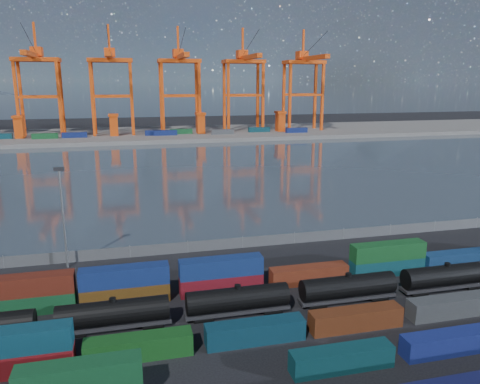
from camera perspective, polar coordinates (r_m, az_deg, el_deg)
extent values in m
plane|color=black|center=(61.48, 6.95, -15.56)|extent=(700.00, 700.00, 0.00)
plane|color=#2F3A45|center=(159.13, -6.47, 2.60)|extent=(700.00, 700.00, 0.00)
cube|color=#514F4C|center=(262.41, -9.51, 6.97)|extent=(700.00, 70.00, 2.00)
cone|color=#1E2630|center=(1675.81, -21.27, 20.48)|extent=(1100.00, 1100.00, 520.00)
cone|color=#1E2630|center=(1676.66, -6.60, 20.21)|extent=(1040.00, 1040.00, 460.00)
cone|color=#1E2630|center=(1769.90, 7.10, 18.54)|extent=(960.00, 960.00, 380.00)
cone|color=#1E2630|center=(1917.71, 17.31, 16.45)|extent=(840.00, 840.00, 300.00)
cube|color=#124423|center=(47.93, -18.98, -20.32)|extent=(11.20, 2.28, 2.43)
cube|color=#0A3338|center=(53.26, 12.29, -19.24)|extent=(11.20, 2.28, 2.43)
cube|color=navy|center=(59.56, 24.10, -16.42)|extent=(11.20, 2.28, 2.43)
cube|color=maroon|center=(56.48, -25.72, -18.26)|extent=(11.70, 2.38, 2.54)
cube|color=#0D3748|center=(55.25, -26.00, -16.00)|extent=(11.70, 2.38, 2.54)
cube|color=#124516|center=(55.11, -12.22, -17.96)|extent=(11.70, 2.38, 2.54)
cube|color=#0B2D3E|center=(56.72, 1.86, -16.66)|extent=(11.70, 2.38, 2.54)
cube|color=#502410|center=(61.04, 13.92, -14.76)|extent=(11.70, 2.38, 2.54)
cube|color=#36393A|center=(67.92, 24.29, -12.59)|extent=(11.70, 2.38, 2.54)
cube|color=#114222|center=(68.70, -24.41, -12.28)|extent=(11.95, 2.43, 2.59)
cube|color=#531B10|center=(67.67, -24.62, -10.29)|extent=(11.95, 2.43, 2.59)
cube|color=#503210|center=(67.36, -13.77, -11.92)|extent=(11.95, 2.43, 2.59)
cube|color=navy|center=(66.31, -13.89, -9.90)|extent=(11.95, 2.43, 2.59)
cube|color=maroon|center=(68.46, -2.29, -11.10)|extent=(11.95, 2.43, 2.59)
cube|color=navy|center=(67.42, -2.31, -9.09)|extent=(11.95, 2.43, 2.59)
cube|color=maroon|center=(72.08, 8.39, -9.93)|extent=(11.95, 2.43, 2.59)
cube|color=#0E3E49|center=(77.71, 17.46, -8.66)|extent=(11.95, 2.43, 2.59)
cube|color=#144D20|center=(76.80, 17.60, -6.87)|extent=(11.95, 2.43, 2.59)
cube|color=navy|center=(84.77, 24.91, -7.45)|extent=(11.95, 2.43, 2.59)
cube|color=black|center=(62.79, -25.44, -15.89)|extent=(2.56, 1.84, 0.61)
cylinder|color=black|center=(60.43, -15.18, -13.98)|extent=(13.29, 2.96, 2.96)
cylinder|color=black|center=(59.71, -15.28, -12.59)|extent=(0.82, 0.82, 0.51)
cube|color=black|center=(61.19, -15.08, -15.34)|extent=(13.80, 2.04, 0.41)
cube|color=black|center=(61.75, -19.49, -15.83)|extent=(2.56, 1.84, 0.61)
cube|color=black|center=(61.37, -10.61, -15.44)|extent=(2.56, 1.84, 0.61)
cylinder|color=black|center=(61.75, -0.29, -12.86)|extent=(13.29, 2.96, 2.96)
cylinder|color=black|center=(61.04, -0.29, -11.48)|extent=(0.82, 0.82, 0.51)
cube|color=black|center=(62.49, -0.29, -14.20)|extent=(13.80, 2.04, 0.41)
cube|color=black|center=(61.90, -4.58, -14.97)|extent=(2.56, 1.84, 0.61)
cube|color=black|center=(63.79, 3.86, -14.04)|extent=(2.56, 1.84, 0.61)
cylinder|color=black|center=(66.74, 13.01, -11.13)|extent=(13.29, 2.96, 2.96)
cylinder|color=black|center=(66.09, 13.09, -9.84)|extent=(0.82, 0.82, 0.51)
cube|color=black|center=(67.43, 12.94, -12.39)|extent=(13.80, 2.04, 0.41)
cube|color=black|center=(65.80, 9.24, -13.29)|extent=(2.56, 1.84, 0.61)
cube|color=black|center=(69.66, 16.38, -12.11)|extent=(2.56, 1.84, 0.61)
cylinder|color=black|center=(74.67, 23.85, -9.26)|extent=(13.29, 2.96, 2.96)
cylinder|color=black|center=(74.09, 23.97, -8.09)|extent=(0.82, 0.82, 0.51)
cube|color=black|center=(75.29, 23.73, -10.42)|extent=(13.80, 2.04, 0.41)
cube|color=black|center=(72.86, 20.76, -11.29)|extent=(2.56, 1.84, 0.61)
cube|color=black|center=(78.21, 26.42, -10.13)|extent=(2.56, 1.84, 0.61)
cube|color=#595B5E|center=(85.50, 0.32, -6.18)|extent=(160.00, 0.06, 2.00)
cylinder|color=slate|center=(85.60, -26.88, -7.60)|extent=(0.12, 0.12, 2.20)
cylinder|color=slate|center=(83.80, -20.17, -7.39)|extent=(0.12, 0.12, 2.20)
cylinder|color=slate|center=(83.17, -13.27, -7.06)|extent=(0.12, 0.12, 2.20)
cylinder|color=slate|center=(83.73, -6.37, -6.63)|extent=(0.12, 0.12, 2.20)
cylinder|color=slate|center=(85.47, 0.32, -6.12)|extent=(0.12, 0.12, 2.20)
cylinder|color=slate|center=(88.31, 6.66, -5.56)|extent=(0.12, 0.12, 2.20)
cylinder|color=slate|center=(92.16, 12.52, -4.98)|extent=(0.12, 0.12, 2.20)
cylinder|color=slate|center=(96.89, 17.85, -4.41)|extent=(0.12, 0.12, 2.20)
cylinder|color=slate|center=(102.38, 22.64, -3.86)|extent=(0.12, 0.12, 2.20)
cylinder|color=slate|center=(108.52, 26.91, -3.34)|extent=(0.12, 0.12, 2.20)
cylinder|color=slate|center=(79.79, -20.71, -3.24)|extent=(0.36, 0.36, 16.00)
cube|color=black|center=(77.94, -21.21, 2.62)|extent=(1.60, 0.40, 0.60)
cube|color=#E1470F|center=(254.94, -25.53, 9.94)|extent=(1.41, 1.41, 39.70)
cube|color=#E1470F|center=(265.32, -25.09, 10.07)|extent=(1.41, 1.41, 39.70)
cube|color=#E1470F|center=(251.86, -21.15, 10.31)|extent=(1.41, 1.41, 39.70)
cube|color=#E1470F|center=(262.36, -20.87, 10.42)|extent=(1.41, 1.41, 39.70)
cube|color=#E1470F|center=(253.15, -23.40, 10.58)|extent=(19.41, 1.24, 1.24)
cube|color=#E1470F|center=(263.60, -23.03, 10.68)|extent=(19.41, 1.24, 1.24)
cube|color=#E1470F|center=(258.45, -23.59, 14.58)|extent=(22.06, 12.35, 1.94)
cube|color=#E1470F|center=(248.08, -24.03, 15.04)|extent=(2.65, 42.35, 2.21)
cube|color=#E1470F|center=(262.11, -23.54, 15.42)|extent=(5.29, 7.06, 4.41)
cube|color=#E1470F|center=(260.81, -23.75, 16.88)|extent=(1.06, 1.06, 14.12)
cylinder|color=black|center=(246.37, -24.25, 16.48)|extent=(0.21, 36.31, 11.98)
cube|color=#E1470F|center=(250.44, -17.55, 10.57)|extent=(1.41, 1.41, 39.70)
cube|color=#E1470F|center=(261.00, -17.42, 10.67)|extent=(1.41, 1.41, 39.70)
cube|color=#E1470F|center=(250.03, -13.04, 10.84)|extent=(1.41, 1.41, 39.70)
cube|color=#E1470F|center=(260.61, -13.09, 10.93)|extent=(1.41, 1.41, 39.70)
cube|color=#E1470F|center=(249.98, -15.33, 11.17)|extent=(19.41, 1.24, 1.24)
cube|color=#E1470F|center=(260.56, -15.28, 11.24)|extent=(19.41, 1.24, 1.24)
cube|color=#E1470F|center=(255.34, -15.56, 15.21)|extent=(22.06, 12.35, 1.94)
cube|color=#E1470F|center=(244.84, -15.65, 15.71)|extent=(2.65, 42.35, 2.21)
cube|color=#E1470F|center=(259.05, -15.60, 16.06)|extent=(5.29, 7.06, 4.41)
cube|color=#E1470F|center=(257.73, -15.70, 17.54)|extent=(1.06, 1.06, 14.12)
cylinder|color=black|center=(243.11, -15.75, 17.19)|extent=(0.21, 36.31, 11.98)
cube|color=#E1470F|center=(250.79, -9.41, 11.01)|extent=(1.41, 1.41, 39.70)
cube|color=#E1470F|center=(261.34, -9.61, 11.09)|extent=(1.41, 1.41, 39.70)
cube|color=#E1470F|center=(253.08, -4.95, 11.16)|extent=(1.41, 1.41, 39.70)
cube|color=#E1470F|center=(263.53, -5.32, 11.24)|extent=(1.41, 1.41, 39.70)
cube|color=#E1470F|center=(251.68, -7.19, 11.54)|extent=(19.41, 1.24, 1.24)
cube|color=#E1470F|center=(262.19, -7.47, 11.61)|extent=(19.41, 1.24, 1.24)
cube|color=#E1470F|center=(257.01, -7.45, 15.56)|extent=(22.06, 12.35, 1.94)
cube|color=#E1470F|center=(246.58, -7.17, 16.07)|extent=(2.65, 42.35, 2.21)
cube|color=#E1470F|center=(260.69, -7.57, 16.40)|extent=(5.29, 7.06, 4.41)
cube|color=#E1470F|center=(259.38, -7.57, 17.88)|extent=(1.06, 1.06, 14.12)
cylinder|color=black|center=(244.86, -7.15, 17.54)|extent=(0.21, 36.31, 11.98)
cube|color=#E1470F|center=(255.97, -1.43, 11.23)|extent=(1.41, 1.41, 39.70)
cube|color=#E1470F|center=(266.31, -1.93, 11.31)|extent=(1.41, 1.41, 39.70)
cube|color=#E1470F|center=(260.83, 2.82, 11.26)|extent=(1.41, 1.41, 39.70)
cube|color=#E1470F|center=(270.99, 2.16, 11.34)|extent=(1.41, 1.41, 39.70)
cube|color=#E1470F|center=(258.16, 0.71, 11.69)|extent=(19.41, 1.24, 1.24)
cube|color=#E1470F|center=(268.42, 0.13, 11.76)|extent=(19.41, 1.24, 1.24)
cube|color=#E1470F|center=(263.36, 0.42, 15.61)|extent=(22.06, 12.35, 1.94)
cube|color=#E1470F|center=(253.19, 1.04, 16.10)|extent=(2.65, 42.35, 2.21)
cube|color=#E1470F|center=(266.96, 0.23, 16.44)|extent=(5.29, 7.06, 4.41)
cube|color=#E1470F|center=(265.68, 0.33, 17.88)|extent=(1.06, 1.06, 14.12)
cylinder|color=black|center=(251.52, 1.17, 17.52)|extent=(0.21, 36.31, 11.98)
cube|color=#E1470F|center=(265.70, 6.10, 11.24)|extent=(1.41, 1.41, 39.70)
cube|color=#E1470F|center=(275.68, 5.34, 11.33)|extent=(1.41, 1.41, 39.70)
cube|color=#E1470F|center=(272.89, 10.01, 11.17)|extent=(1.41, 1.41, 39.70)
cube|color=#E1470F|center=(282.61, 9.14, 11.27)|extent=(1.41, 1.41, 39.70)
cube|color=#E1470F|center=(269.08, 8.10, 11.63)|extent=(19.41, 1.24, 1.24)
cube|color=#E1470F|center=(278.93, 7.28, 11.72)|extent=(19.41, 1.24, 1.24)
cube|color=#E1470F|center=(274.07, 7.80, 15.41)|extent=(22.06, 12.35, 1.94)
cube|color=#E1470F|center=(264.31, 8.68, 15.84)|extent=(2.65, 42.35, 2.21)
cube|color=#E1470F|center=(277.53, 7.55, 16.21)|extent=(5.29, 7.06, 4.41)
cube|color=#E1470F|center=(276.30, 7.73, 17.59)|extent=(1.06, 1.06, 14.12)
cylinder|color=black|center=(262.71, 8.92, 17.20)|extent=(0.21, 36.31, 11.98)
cube|color=navy|center=(247.03, -9.09, 7.13)|extent=(12.00, 2.44, 2.60)
cube|color=navy|center=(258.99, 6.89, 7.49)|extent=(12.00, 2.44, 2.60)
cube|color=navy|center=(248.10, -10.11, 7.12)|extent=(12.00, 2.44, 2.60)
cube|color=#3F4244|center=(249.31, -2.18, 7.35)|extent=(12.00, 2.44, 2.60)
cube|color=#144C23|center=(248.64, -22.69, 6.31)|extent=(12.00, 2.44, 2.60)
cube|color=navy|center=(248.24, -19.53, 6.57)|extent=(12.00, 2.44, 2.60)
cube|color=#144C23|center=(252.64, -7.21, 7.33)|extent=(12.00, 2.44, 2.60)
cube|color=#0C3842|center=(260.49, 2.34, 7.61)|extent=(12.00, 2.44, 2.60)
cube|color=#E1470F|center=(256.10, -25.30, 7.08)|extent=(4.00, 6.00, 10.00)
cube|color=#E1470F|center=(255.68, -25.42, 8.30)|extent=(5.00, 7.00, 1.20)
cube|color=#E1470F|center=(251.17, -15.12, 7.79)|extent=(4.00, 6.00, 10.00)
cube|color=#E1470F|center=(250.74, -15.19, 9.04)|extent=(5.00, 7.00, 1.20)
cube|color=#E1470F|center=(254.24, -4.83, 8.27)|extent=(4.00, 6.00, 10.00)
cube|color=#E1470F|center=(253.81, -4.86, 9.50)|extent=(5.00, 7.00, 1.20)
cube|color=#E1470F|center=(265.02, 4.92, 8.47)|extent=(4.00, 6.00, 10.00)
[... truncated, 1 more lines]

